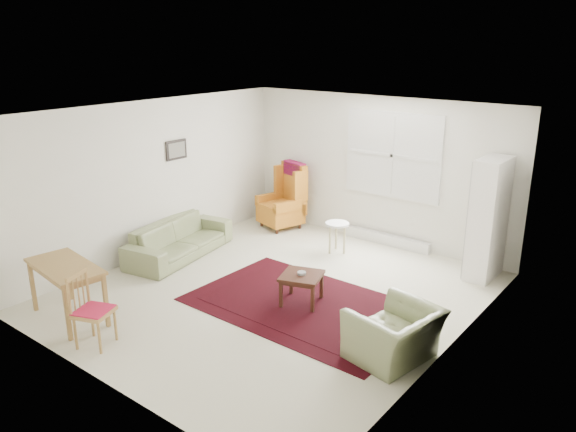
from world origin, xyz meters
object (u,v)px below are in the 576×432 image
Objects in this scene: wingback_chair at (280,196)px; stool at (337,237)px; desk at (68,292)px; armchair at (394,329)px; sofa at (179,233)px; coffee_table at (302,289)px; cabinet at (488,219)px; desk_chair at (93,310)px.

wingback_chair is 2.34× the size of stool.
wingback_chair is 1.06× the size of desk.
armchair is 0.80× the size of desk.
stool is (-2.27, 2.32, -0.10)m from armchair.
sofa is 1.71× the size of desk.
desk is (-3.67, -1.68, 0.01)m from armchair.
coffee_table is 2.95m from cabinet.
cabinet is 5.85m from desk.
sofa is 1.61× the size of wingback_chair.
sofa is 2.58m from stool.
armchair reaches higher than coffee_table.
cabinet reaches higher than desk_chair.
coffee_table is (2.59, -0.16, -0.18)m from sofa.
coffee_table is at bearing -103.92° from sofa.
desk_chair is (0.95, -4.60, -0.17)m from wingback_chair.
desk_chair reaches higher than armchair.
coffee_table is 0.99× the size of stool.
sofa is 3.77× the size of stool.
cabinet is at bearing 18.50° from wingback_chair.
sofa reaches higher than desk.
sofa is 2.82m from desk_chair.
stool is 4.24m from desk.
desk_chair is at bearing -61.40° from wingback_chair.
desk_chair is at bearing -161.78° from sofa.
coffee_table is 2.98m from desk.
armchair is 1.77× the size of stool.
desk is 1.29× the size of desk_chair.
desk is at bearing 56.81° from desk_chair.
cabinet is 1.56× the size of desk.
desk_chair is (-2.84, -4.70, -0.45)m from cabinet.
wingback_chair is 3.80m from cabinet.
cabinet reaches higher than coffee_table.
stool is at bearing 1.60° from wingback_chair.
desk is (-1.40, -4.00, 0.10)m from stool.
coffee_table is 0.58× the size of desk_chair.
armchair is 2.89m from cabinet.
wingback_chair is 4.43m from desk.
wingback_chair is 1.37× the size of desk_chair.
armchair is 4.04m from desk.
coffee_table is 0.45× the size of desk.
coffee_table is at bearing -94.90° from armchair.
desk is at bearing -133.97° from coffee_table.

